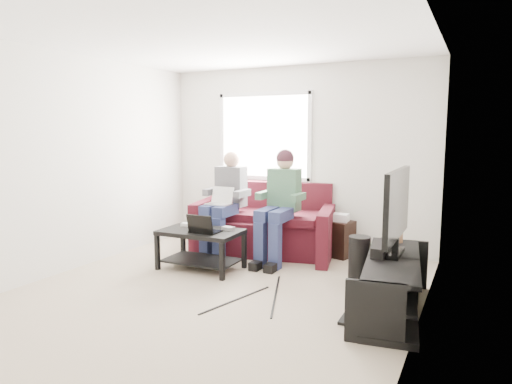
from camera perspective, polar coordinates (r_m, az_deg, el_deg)
floor at (r=4.91m, az=-5.08°, el=-12.40°), size 4.50×4.50×0.00m
ceiling at (r=4.70m, az=-5.48°, el=18.89°), size 4.50×4.50×0.00m
wall_back at (r=6.65m, az=4.97°, el=4.33°), size 4.50×0.00×4.50m
wall_front at (r=2.97m, az=-28.66°, el=-0.62°), size 4.50×0.00×4.50m
wall_left at (r=5.93m, az=-22.01°, el=3.41°), size 0.00×4.50×4.50m
wall_right at (r=3.97m, az=20.16°, el=1.69°), size 0.00×4.50×4.50m
window at (r=6.82m, az=1.00°, el=6.96°), size 1.48×0.04×1.28m
sofa at (r=6.43m, az=0.95°, el=-4.37°), size 2.21×1.30×0.95m
person_left at (r=6.21m, az=-3.88°, el=-0.75°), size 0.40×0.70×1.40m
person_right at (r=5.86m, az=3.00°, el=-0.64°), size 0.40×0.71×1.44m
laptop_silver at (r=6.07m, az=-4.61°, el=-1.02°), size 0.38×0.34×0.24m
coffee_table at (r=5.63m, az=-6.91°, el=-5.99°), size 0.99×0.62×0.49m
laptop_black at (r=5.44m, az=-6.35°, el=-3.79°), size 0.36×0.27×0.24m
controller_a at (r=5.84m, az=-8.59°, el=-4.04°), size 0.15×0.10×0.04m
controller_b at (r=5.79m, az=-6.78°, el=-4.11°), size 0.14×0.09×0.04m
controller_c at (r=5.56m, az=-3.49°, el=-4.56°), size 0.15×0.10×0.04m
tv_stand at (r=4.52m, az=16.63°, el=-11.36°), size 0.68×1.62×0.52m
tv at (r=4.44m, az=17.18°, el=-1.80°), size 0.12×1.10×0.81m
soundbar at (r=4.54m, az=15.51°, el=-6.81°), size 0.12×0.50×0.10m
drink_cup at (r=5.04m, az=17.45°, el=-5.35°), size 0.08×0.08×0.12m
console_white at (r=4.13m, az=15.69°, el=-12.12°), size 0.30×0.22×0.06m
console_grey at (r=4.78m, az=17.29°, el=-9.31°), size 0.34×0.26×0.08m
console_black at (r=4.45m, az=16.55°, el=-10.62°), size 0.38×0.30×0.07m
subwoofer at (r=5.19m, az=12.78°, el=-8.34°), size 0.24×0.24×0.54m
keyboard_floor at (r=4.40m, az=12.05°, el=-14.79°), size 0.17×0.49×0.03m
end_table at (r=6.26m, az=10.41°, el=-5.58°), size 0.32×0.32×0.58m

